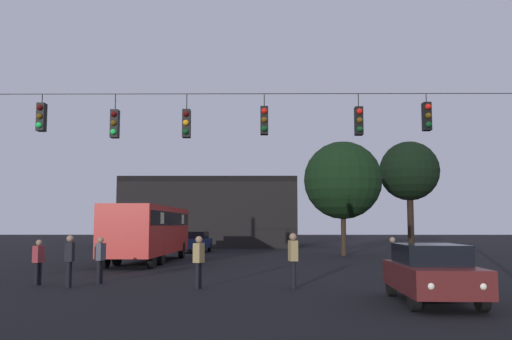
{
  "coord_description": "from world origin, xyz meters",
  "views": [
    {
      "loc": [
        0.81,
        -7.16,
        2.03
      ],
      "look_at": [
        0.68,
        12.52,
        3.96
      ],
      "focal_mm": 39.36,
      "sensor_mm": 36.0,
      "label": 1
    }
  ],
  "objects_px": {
    "car_far_left": "(196,241)",
    "tree_left_silhouette": "(343,180)",
    "pedestrian_far_side": "(393,256)",
    "tree_behind_building": "(409,171)",
    "pedestrian_near_bus": "(38,260)",
    "pedestrian_crossing_left": "(293,257)",
    "pedestrian_crossing_center": "(69,258)",
    "pedestrian_trailing": "(199,259)",
    "car_near_right": "(431,272)",
    "pedestrian_crossing_right": "(100,257)",
    "city_bus": "(149,228)"
  },
  "relations": [
    {
      "from": "tree_behind_building",
      "to": "city_bus",
      "type": "bearing_deg",
      "value": -143.18
    },
    {
      "from": "pedestrian_crossing_left",
      "to": "pedestrian_far_side",
      "type": "relative_size",
      "value": 1.12
    },
    {
      "from": "pedestrian_near_bus",
      "to": "pedestrian_far_side",
      "type": "bearing_deg",
      "value": 8.27
    },
    {
      "from": "pedestrian_crossing_center",
      "to": "pedestrian_far_side",
      "type": "bearing_deg",
      "value": 12.88
    },
    {
      "from": "pedestrian_trailing",
      "to": "pedestrian_crossing_center",
      "type": "bearing_deg",
      "value": 176.09
    },
    {
      "from": "pedestrian_trailing",
      "to": "tree_left_silhouette",
      "type": "height_order",
      "value": "tree_left_silhouette"
    },
    {
      "from": "pedestrian_far_side",
      "to": "tree_behind_building",
      "type": "bearing_deg",
      "value": 73.4
    },
    {
      "from": "car_near_right",
      "to": "pedestrian_crossing_right",
      "type": "relative_size",
      "value": 2.73
    },
    {
      "from": "city_bus",
      "to": "pedestrian_near_bus",
      "type": "height_order",
      "value": "city_bus"
    },
    {
      "from": "pedestrian_crossing_center",
      "to": "pedestrian_crossing_right",
      "type": "relative_size",
      "value": 1.05
    },
    {
      "from": "car_far_left",
      "to": "tree_behind_building",
      "type": "relative_size",
      "value": 0.52
    },
    {
      "from": "pedestrian_crossing_center",
      "to": "car_far_left",
      "type": "bearing_deg",
      "value": 86.47
    },
    {
      "from": "pedestrian_near_bus",
      "to": "tree_left_silhouette",
      "type": "height_order",
      "value": "tree_left_silhouette"
    },
    {
      "from": "pedestrian_trailing",
      "to": "pedestrian_far_side",
      "type": "distance_m",
      "value": 7.45
    },
    {
      "from": "pedestrian_near_bus",
      "to": "tree_behind_building",
      "type": "bearing_deg",
      "value": 52.14
    },
    {
      "from": "pedestrian_crossing_right",
      "to": "pedestrian_near_bus",
      "type": "distance_m",
      "value": 2.02
    },
    {
      "from": "city_bus",
      "to": "pedestrian_far_side",
      "type": "relative_size",
      "value": 7.02
    },
    {
      "from": "pedestrian_near_bus",
      "to": "pedestrian_crossing_left",
      "type": "bearing_deg",
      "value": -6.59
    },
    {
      "from": "pedestrian_near_bus",
      "to": "tree_left_silhouette",
      "type": "bearing_deg",
      "value": 54.07
    },
    {
      "from": "pedestrian_crossing_left",
      "to": "tree_behind_building",
      "type": "distance_m",
      "value": 28.45
    },
    {
      "from": "pedestrian_crossing_right",
      "to": "pedestrian_trailing",
      "type": "xyz_separation_m",
      "value": [
        3.6,
        -1.54,
        0.04
      ]
    },
    {
      "from": "car_far_left",
      "to": "pedestrian_crossing_center",
      "type": "relative_size",
      "value": 2.62
    },
    {
      "from": "city_bus",
      "to": "pedestrian_crossing_center",
      "type": "bearing_deg",
      "value": -90.87
    },
    {
      "from": "pedestrian_crossing_right",
      "to": "tree_behind_building",
      "type": "height_order",
      "value": "tree_behind_building"
    },
    {
      "from": "car_near_right",
      "to": "pedestrian_crossing_center",
      "type": "bearing_deg",
      "value": 161.84
    },
    {
      "from": "tree_behind_building",
      "to": "pedestrian_far_side",
      "type": "bearing_deg",
      "value": -106.6
    },
    {
      "from": "pedestrian_crossing_left",
      "to": "pedestrian_crossing_right",
      "type": "height_order",
      "value": "pedestrian_crossing_left"
    },
    {
      "from": "car_near_right",
      "to": "pedestrian_crossing_left",
      "type": "height_order",
      "value": "pedestrian_crossing_left"
    },
    {
      "from": "pedestrian_crossing_left",
      "to": "tree_behind_building",
      "type": "height_order",
      "value": "tree_behind_building"
    },
    {
      "from": "car_far_left",
      "to": "car_near_right",
      "type": "bearing_deg",
      "value": -71.13
    },
    {
      "from": "car_near_right",
      "to": "pedestrian_trailing",
      "type": "height_order",
      "value": "pedestrian_trailing"
    },
    {
      "from": "pedestrian_near_bus",
      "to": "pedestrian_trailing",
      "type": "bearing_deg",
      "value": -10.5
    },
    {
      "from": "city_bus",
      "to": "tree_left_silhouette",
      "type": "bearing_deg",
      "value": 29.36
    },
    {
      "from": "tree_left_silhouette",
      "to": "pedestrian_crossing_center",
      "type": "bearing_deg",
      "value": -122.06
    },
    {
      "from": "city_bus",
      "to": "pedestrian_crossing_right",
      "type": "xyz_separation_m",
      "value": [
        0.47,
        -11.0,
        -0.96
      ]
    },
    {
      "from": "tree_left_silhouette",
      "to": "tree_behind_building",
      "type": "distance_m",
      "value": 9.36
    },
    {
      "from": "pedestrian_near_bus",
      "to": "pedestrian_trailing",
      "type": "relative_size",
      "value": 0.91
    },
    {
      "from": "car_near_right",
      "to": "tree_behind_building",
      "type": "bearing_deg",
      "value": 75.94
    },
    {
      "from": "pedestrian_crossing_right",
      "to": "tree_left_silhouette",
      "type": "relative_size",
      "value": 0.21
    },
    {
      "from": "pedestrian_near_bus",
      "to": "pedestrian_trailing",
      "type": "xyz_separation_m",
      "value": [
        5.56,
        -1.03,
        0.09
      ]
    },
    {
      "from": "pedestrian_crossing_center",
      "to": "tree_left_silhouette",
      "type": "bearing_deg",
      "value": 57.94
    },
    {
      "from": "pedestrian_crossing_left",
      "to": "car_near_right",
      "type": "bearing_deg",
      "value": -43.52
    },
    {
      "from": "pedestrian_crossing_left",
      "to": "pedestrian_near_bus",
      "type": "height_order",
      "value": "pedestrian_crossing_left"
    },
    {
      "from": "car_far_left",
      "to": "tree_left_silhouette",
      "type": "bearing_deg",
      "value": -25.24
    },
    {
      "from": "city_bus",
      "to": "pedestrian_far_side",
      "type": "xyz_separation_m",
      "value": [
        10.95,
        -9.69,
        -0.98
      ]
    },
    {
      "from": "pedestrian_crossing_center",
      "to": "pedestrian_far_side",
      "type": "xyz_separation_m",
      "value": [
        11.14,
        2.55,
        -0.07
      ]
    },
    {
      "from": "car_far_left",
      "to": "pedestrian_crossing_center",
      "type": "height_order",
      "value": "pedestrian_crossing_center"
    },
    {
      "from": "pedestrian_trailing",
      "to": "car_near_right",
      "type": "bearing_deg",
      "value": -26.51
    },
    {
      "from": "pedestrian_far_side",
      "to": "tree_left_silhouette",
      "type": "relative_size",
      "value": 0.21
    },
    {
      "from": "car_far_left",
      "to": "pedestrian_crossing_left",
      "type": "relative_size",
      "value": 2.51
    }
  ]
}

